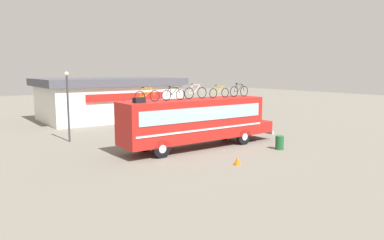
% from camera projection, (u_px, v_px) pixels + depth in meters
% --- Properties ---
extents(ground_plane, '(120.00, 120.00, 0.00)m').
position_uv_depth(ground_plane, '(194.00, 148.00, 23.70)').
color(ground_plane, slate).
extents(bus, '(11.41, 2.39, 3.20)m').
position_uv_depth(bus, '(197.00, 120.00, 23.56)').
color(bus, red).
rests_on(bus, ground).
extents(luggage_bag_1, '(0.63, 0.47, 0.30)m').
position_uv_depth(luggage_bag_1, '(139.00, 100.00, 20.75)').
color(luggage_bag_1, black).
rests_on(luggage_bag_1, bus).
extents(rooftop_bicycle_1, '(1.67, 0.44, 0.89)m').
position_uv_depth(rooftop_bicycle_1, '(147.00, 96.00, 21.28)').
color(rooftop_bicycle_1, black).
rests_on(rooftop_bicycle_1, bus).
extents(rooftop_bicycle_2, '(1.68, 0.44, 0.88)m').
position_uv_depth(rooftop_bicycle_2, '(173.00, 94.00, 22.39)').
color(rooftop_bicycle_2, black).
rests_on(rooftop_bicycle_2, bus).
extents(rooftop_bicycle_3, '(1.79, 0.44, 0.98)m').
position_uv_depth(rooftop_bicycle_3, '(196.00, 92.00, 23.61)').
color(rooftop_bicycle_3, black).
rests_on(rooftop_bicycle_3, bus).
extents(rooftop_bicycle_4, '(1.70, 0.44, 0.87)m').
position_uv_depth(rooftop_bicycle_4, '(219.00, 92.00, 24.41)').
color(rooftop_bicycle_4, black).
rests_on(rooftop_bicycle_4, bus).
extents(rooftop_bicycle_5, '(1.70, 0.44, 0.97)m').
position_uv_depth(rooftop_bicycle_5, '(239.00, 91.00, 25.42)').
color(rooftop_bicycle_5, black).
rests_on(rooftop_bicycle_5, bus).
extents(roadside_building, '(14.14, 8.59, 4.23)m').
position_uv_depth(roadside_building, '(109.00, 98.00, 37.74)').
color(roadside_building, silver).
rests_on(roadside_building, ground).
extents(trash_bin, '(0.53, 0.53, 0.87)m').
position_uv_depth(trash_bin, '(280.00, 143.00, 23.27)').
color(trash_bin, '#1E592D').
rests_on(trash_bin, ground).
extents(traffic_cone, '(0.38, 0.38, 0.49)m').
position_uv_depth(traffic_cone, '(237.00, 161.00, 19.42)').
color(traffic_cone, orange).
rests_on(traffic_cone, ground).
extents(street_lamp, '(0.29, 0.29, 4.95)m').
position_uv_depth(street_lamp, '(68.00, 102.00, 25.45)').
color(street_lamp, '#38383D').
rests_on(street_lamp, ground).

